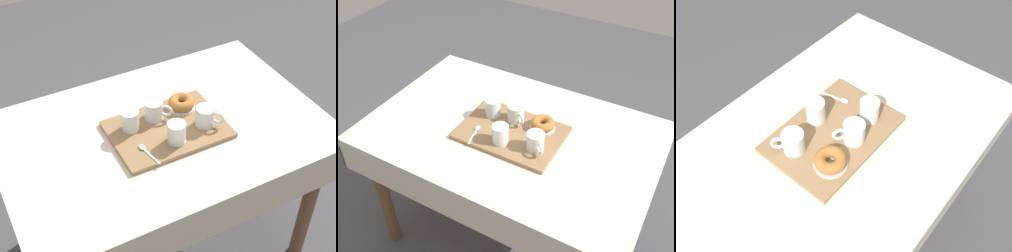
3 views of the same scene
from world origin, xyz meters
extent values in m
plane|color=#47474C|center=(0.00, 0.00, 0.00)|extent=(6.00, 6.00, 0.00)
cube|color=beige|center=(0.00, 0.00, 0.75)|extent=(1.31, 0.86, 0.04)
cube|color=beige|center=(0.00, -0.43, 0.66)|extent=(1.31, 0.01, 0.14)
cube|color=beige|center=(0.00, 0.43, 0.66)|extent=(1.31, 0.01, 0.14)
cube|color=beige|center=(0.65, 0.00, 0.66)|extent=(0.01, 0.86, 0.14)
cylinder|color=brown|center=(0.56, -0.34, 0.37)|extent=(0.06, 0.06, 0.73)
cylinder|color=brown|center=(-0.56, 0.34, 0.37)|extent=(0.06, 0.06, 0.73)
cylinder|color=brown|center=(0.56, 0.34, 0.37)|extent=(0.06, 0.06, 0.73)
cube|color=olive|center=(-0.01, 0.02, 0.78)|extent=(0.46, 0.32, 0.02)
cylinder|color=white|center=(-0.15, 0.07, 0.83)|extent=(0.08, 0.08, 0.08)
cylinder|color=#84380F|center=(-0.15, 0.07, 0.82)|extent=(0.07, 0.07, 0.06)
torus|color=white|center=(-0.19, 0.11, 0.83)|extent=(0.05, 0.05, 0.05)
cylinder|color=white|center=(0.01, -0.06, 0.83)|extent=(0.08, 0.08, 0.08)
cylinder|color=#84380F|center=(0.01, -0.06, 0.82)|extent=(0.07, 0.07, 0.06)
torus|color=white|center=(-0.03, -0.03, 0.83)|extent=(0.05, 0.04, 0.05)
cylinder|color=white|center=(-0.01, 0.11, 0.83)|extent=(0.07, 0.07, 0.09)
cylinder|color=silver|center=(-0.01, 0.11, 0.82)|extent=(0.06, 0.06, 0.05)
cylinder|color=white|center=(0.12, -0.04, 0.83)|extent=(0.07, 0.07, 0.09)
cylinder|color=silver|center=(0.12, -0.04, 0.82)|extent=(0.06, 0.06, 0.06)
cylinder|color=silver|center=(-0.12, -0.07, 0.80)|extent=(0.12, 0.12, 0.01)
torus|color=#A3662D|center=(-0.12, -0.07, 0.82)|extent=(0.11, 0.11, 0.04)
cube|color=silver|center=(0.12, 0.14, 0.79)|extent=(0.03, 0.09, 0.00)
ellipsoid|color=silver|center=(0.13, 0.08, 0.80)|extent=(0.03, 0.04, 0.01)
camera|label=1|loc=(0.67, 1.31, 2.05)|focal=51.91mm
camera|label=2|loc=(-0.66, 1.22, 1.93)|focal=42.57mm
camera|label=3|loc=(-0.61, -0.53, 1.80)|focal=38.68mm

